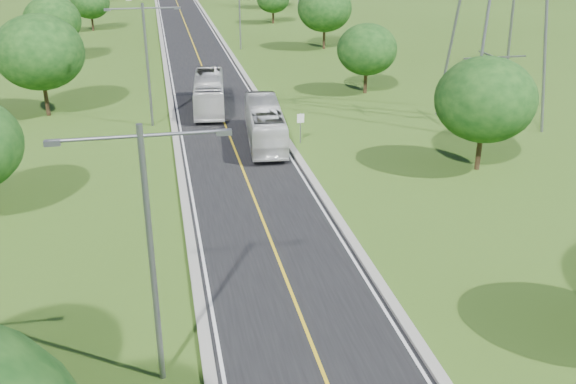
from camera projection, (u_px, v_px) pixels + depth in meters
name	position (u px, v px, depth m)	size (l,w,h in m)	color
ground	(208.00, 82.00, 68.68)	(260.00, 260.00, 0.00)	#345417
road	(203.00, 70.00, 74.08)	(8.00, 150.00, 0.06)	black
curb_left	(166.00, 71.00, 73.26)	(0.50, 150.00, 0.22)	gray
curb_right	(240.00, 67.00, 74.84)	(0.50, 150.00, 0.22)	gray
speed_limit_sign	(301.00, 123.00, 49.18)	(0.55, 0.09, 2.40)	slate
streetlight_near_left	(150.00, 238.00, 21.98)	(5.90, 0.25, 10.00)	slate
streetlight_mid_left	(147.00, 55.00, 51.72)	(5.90, 0.25, 10.00)	slate
streetlight_far_right	(239.00, 3.00, 83.70)	(5.90, 0.25, 10.00)	slate
tree_lc	(39.00, 52.00, 54.69)	(7.56, 7.56, 8.79)	black
tree_ld	(52.00, 21.00, 76.20)	(6.72, 6.72, 7.82)	black
tree_le	(90.00, 2.00, 98.53)	(5.88, 5.88, 6.84)	black
tree_rb	(485.00, 100.00, 42.69)	(6.72, 6.72, 7.82)	black
tree_rc	(367.00, 49.00, 62.57)	(5.88, 5.88, 6.84)	black
tree_rd	(325.00, 8.00, 84.21)	(7.14, 7.14, 8.30)	black
bus_outbound	(265.00, 124.00, 49.16)	(2.54, 10.85, 3.02)	silver
bus_inbound	(209.00, 92.00, 58.05)	(2.56, 10.93, 3.04)	silver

